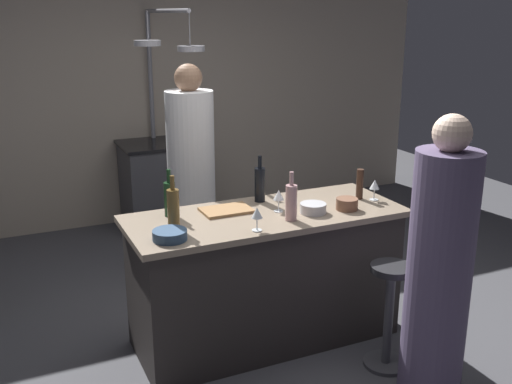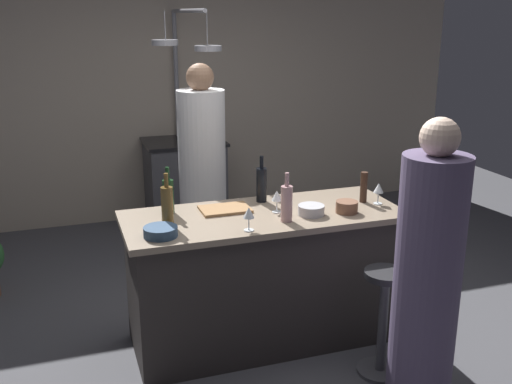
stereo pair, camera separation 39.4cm
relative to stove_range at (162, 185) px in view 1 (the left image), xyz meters
The scene contains 20 objects.
ground_plane 2.49m from the stove_range, 90.00° to the right, with size 9.00×9.00×0.00m, color #4C4C51.
back_wall 0.94m from the stove_range, 90.00° to the left, with size 6.40×0.16×2.60m, color #BCAD99.
kitchen_island 2.45m from the stove_range, 90.00° to the right, with size 1.80×0.72×0.90m.
stove_range is the anchor object (origin of this frame).
chef 1.43m from the stove_range, 95.76° to the right, with size 0.37×0.37×1.77m.
bar_stool_right 3.12m from the stove_range, 79.89° to the right, with size 0.28×0.28×0.68m.
guest_right 3.51m from the stove_range, 80.88° to the right, with size 0.35×0.35×1.65m.
overhead_pot_rack 1.20m from the stove_range, 98.51° to the right, with size 0.57×1.30×2.17m.
cutting_board 2.37m from the stove_range, 95.39° to the right, with size 0.32×0.22×0.02m, color #997047.
pepper_mill 2.61m from the stove_range, 73.54° to the right, with size 0.05×0.05×0.21m, color #382319.
wine_bottle_amber 2.64m from the stove_range, 104.07° to the right, with size 0.07×0.07×0.33m.
wine_bottle_red 2.39m from the stove_range, 104.31° to the right, with size 0.07×0.07×0.30m.
wine_bottle_dark 2.28m from the stove_range, 88.19° to the right, with size 0.07×0.07×0.32m.
wine_bottle_rose 2.70m from the stove_range, 88.17° to the right, with size 0.07×0.07×0.31m.
wine_glass_near_left_guest 2.79m from the stove_range, 93.95° to the right, with size 0.07×0.07×0.15m.
wine_glass_by_chef 2.69m from the stove_range, 72.48° to the right, with size 0.07×0.07×0.15m.
wine_glass_near_right_guest 2.52m from the stove_range, 87.96° to the right, with size 0.07×0.07×0.15m.
mixing_bowl_steel 2.63m from the stove_range, 83.83° to the right, with size 0.17×0.17×0.06m, color #B7B7BC.
mixing_bowl_wooden 2.70m from the stove_range, 78.87° to the right, with size 0.14×0.14×0.08m, color brown.
mixing_bowl_blue 2.78m from the stove_range, 104.75° to the right, with size 0.20×0.20×0.06m, color #334C6B.
Camera 1 is at (-1.57, -3.28, 2.14)m, focal length 41.93 mm.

